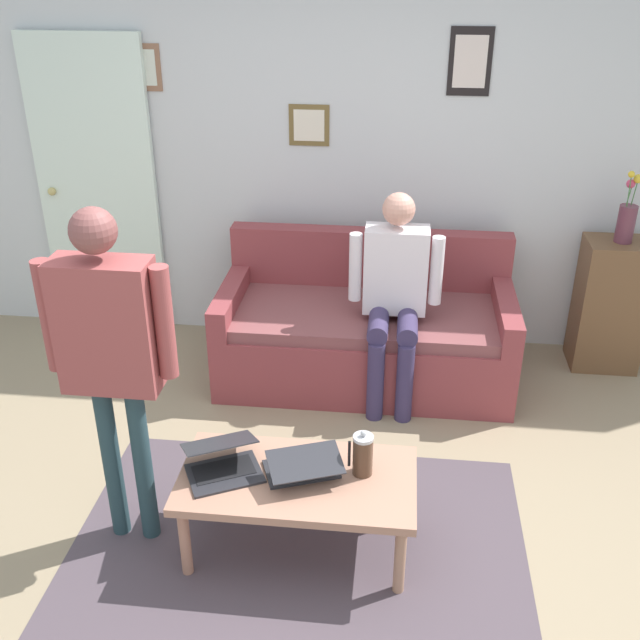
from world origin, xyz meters
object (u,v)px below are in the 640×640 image
person_standing (110,341)px  french_press (363,454)px  couch (365,332)px  laptop_center (223,463)px  coffee_table (297,485)px  person_seated (395,288)px  interior_door (98,191)px  side_shelf (610,305)px  flower_vase (627,219)px  laptop_left (303,467)px

person_standing → french_press: bearing=-177.1°
couch → laptop_center: 1.71m
couch → coffee_table: 1.63m
couch → person_standing: bearing=58.0°
person_standing → person_seated: 1.84m
laptop_center → person_seated: 1.59m
laptop_center → french_press: (-0.63, -0.06, 0.06)m
interior_door → coffee_table: interior_door is taller
laptop_center → french_press: 0.63m
coffee_table → side_shelf: 2.62m
french_press → flower_vase: 2.44m
interior_door → flower_vase: (-3.45, 0.19, -0.00)m
couch → coffee_table: bearing=82.4°
laptop_center → person_seated: bearing=-117.8°
laptop_center → person_seated: person_seated is taller
coffee_table → laptop_left: (-0.02, -0.02, 0.09)m
side_shelf → person_seated: 1.52m
laptop_left → flower_vase: bearing=-132.9°
interior_door → couch: 2.07m
flower_vase → person_seated: 1.52m
flower_vase → coffee_table: bearing=47.1°
laptop_left → person_standing: person_standing is taller
french_press → coffee_table: bearing=11.5°
interior_door → couch: (-1.88, 0.50, -0.72)m
interior_door → side_shelf: size_ratio=2.34×
french_press → person_seated: bearing=-94.4°
side_shelf → flower_vase: 0.59m
coffee_table → couch: bearing=-97.6°
laptop_center → flower_vase: size_ratio=0.94×
coffee_table → side_shelf: side_shelf is taller
laptop_left → person_standing: bearing=1.1°
flower_vase → laptop_center: bearing=42.1°
interior_door → laptop_center: interior_door is taller
coffee_table → laptop_left: bearing=-139.1°
interior_door → couch: interior_door is taller
side_shelf → flower_vase: (-0.00, -0.00, 0.59)m
interior_door → person_standing: size_ratio=1.25×
interior_door → flower_vase: interior_door is taller
flower_vase → couch: bearing=11.1°
french_press → side_shelf: 2.39m
couch → side_shelf: bearing=-168.9°
coffee_table → french_press: french_press is taller
french_press → side_shelf: (-1.50, -1.86, -0.07)m
couch → flower_vase: bearing=-168.9°
coffee_table → person_seated: size_ratio=0.83×
side_shelf → laptop_left: bearing=47.1°
interior_door → flower_vase: bearing=176.8°
laptop_center → side_shelf: 2.86m
french_press → laptop_center: bearing=5.1°
couch → person_seated: size_ratio=1.43×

